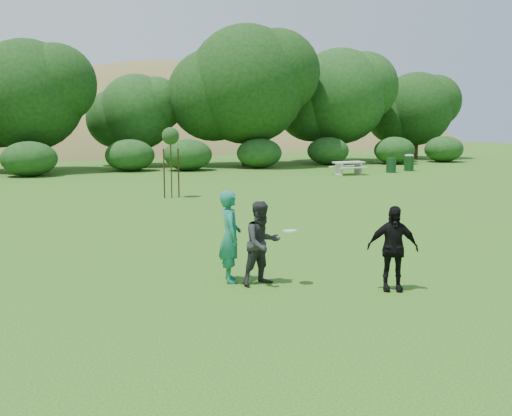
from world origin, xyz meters
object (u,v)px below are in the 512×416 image
(player_grey, at_px, (262,243))
(trash_can_lidded, at_px, (409,162))
(trash_can_near, at_px, (391,165))
(player_black, at_px, (393,248))
(sapling, at_px, (171,138))
(player_teal, at_px, (230,236))
(picnic_table, at_px, (349,166))

(player_grey, height_order, trash_can_lidded, player_grey)
(trash_can_near, bearing_deg, player_black, -126.32)
(trash_can_near, xyz_separation_m, trash_can_lidded, (1.77, 0.56, 0.09))
(player_black, relative_size, trash_can_near, 1.75)
(trash_can_near, bearing_deg, player_grey, -131.73)
(trash_can_near, height_order, sapling, sapling)
(trash_can_lidded, bearing_deg, player_grey, -133.75)
(player_grey, relative_size, trash_can_lidded, 1.52)
(player_black, height_order, sapling, sapling)
(player_black, bearing_deg, player_teal, 173.06)
(player_grey, distance_m, trash_can_near, 25.41)
(player_grey, xyz_separation_m, picnic_table, (13.79, 18.79, -0.28))
(trash_can_near, bearing_deg, picnic_table, -176.84)
(player_teal, height_order, trash_can_lidded, player_teal)
(sapling, bearing_deg, picnic_table, 25.91)
(player_grey, xyz_separation_m, sapling, (1.65, 12.89, 1.62))
(player_teal, distance_m, player_black, 3.05)
(picnic_table, distance_m, trash_can_lidded, 4.95)
(sapling, bearing_deg, trash_can_lidded, 21.26)
(player_grey, distance_m, sapling, 13.10)
(sapling, bearing_deg, player_teal, -99.71)
(player_teal, xyz_separation_m, sapling, (2.13, 12.46, 1.53))
(player_grey, xyz_separation_m, player_black, (2.04, -1.27, -0.01))
(player_grey, bearing_deg, trash_can_near, 39.49)
(player_teal, bearing_deg, player_black, -112.05)
(trash_can_lidded, bearing_deg, player_teal, -135.12)
(trash_can_lidded, bearing_deg, player_black, -128.68)
(player_teal, relative_size, player_black, 1.13)
(picnic_table, bearing_deg, player_black, -120.35)
(trash_can_near, xyz_separation_m, picnic_table, (-3.13, -0.17, 0.07))
(player_teal, xyz_separation_m, player_black, (2.52, -1.71, -0.10))
(player_black, relative_size, sapling, 0.55)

